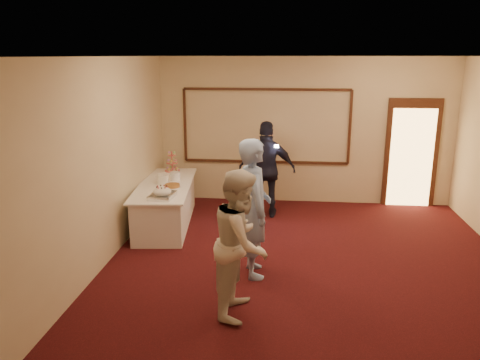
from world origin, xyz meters
name	(u,v)px	position (x,y,z in m)	size (l,w,h in m)	color
floor	(309,275)	(0.00, 0.00, 0.00)	(7.00, 7.00, 0.00)	black
room_walls	(315,134)	(0.00, 0.00, 2.03)	(6.04, 7.04, 3.02)	beige
wall_molding	(266,126)	(-0.80, 3.47, 1.60)	(3.45, 0.04, 1.55)	#33170F
doorway	(411,154)	(2.15, 3.45, 1.08)	(1.05, 0.07, 2.20)	#33170F
buffet_table	(166,204)	(-2.53, 1.82, 0.39)	(1.18, 2.49, 0.77)	white
pavlova_tray	(162,193)	(-2.36, 0.99, 0.85)	(0.39, 0.54, 0.19)	#ADB0B3
cupcake_stand	(172,163)	(-2.63, 2.79, 0.93)	(0.30, 0.30, 0.44)	#E35C5A
plate_stack_a	(163,179)	(-2.57, 1.82, 0.86)	(0.21, 0.21, 0.17)	white
plate_stack_b	(175,176)	(-2.41, 2.09, 0.85)	(0.19, 0.19, 0.16)	white
tart	(172,186)	(-2.34, 1.60, 0.80)	(0.30, 0.30, 0.06)	white
man	(254,208)	(-0.79, -0.02, 0.98)	(0.71, 0.47, 1.95)	#8FADE0
woman	(241,243)	(-0.87, -1.03, 0.88)	(0.86, 0.67, 1.77)	silver
guest	(267,170)	(-0.73, 2.47, 0.92)	(1.08, 0.45, 1.84)	black
camera_flash	(277,146)	(-0.55, 2.26, 1.42)	(0.07, 0.04, 0.05)	white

